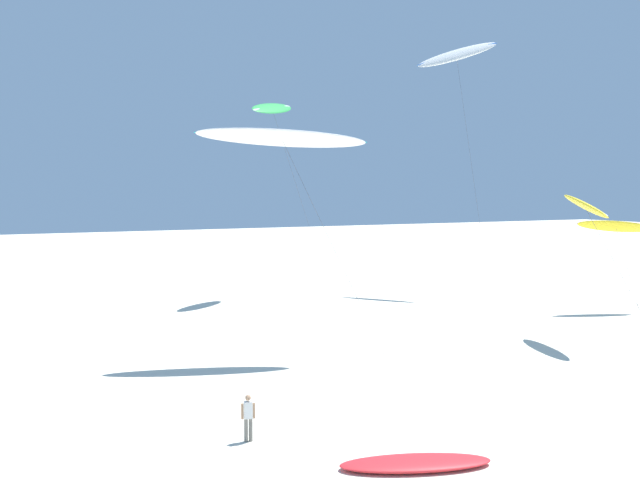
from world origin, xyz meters
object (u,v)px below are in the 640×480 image
object	(u,v)px
flying_kite_3	(282,138)
person_far_watcher	(248,416)
flying_kite_1	(585,206)
grounded_kite_1	(416,463)
flying_kite_4	(272,108)
flying_kite_5	(456,55)
flying_kite_6	(616,226)

from	to	relation	value
flying_kite_3	person_far_watcher	world-z (taller)	flying_kite_3
flying_kite_1	flying_kite_3	xyz separation A→B (m)	(-17.19, 4.25, 3.61)
grounded_kite_1	flying_kite_1	bearing A→B (deg)	29.62
flying_kite_3	person_far_watcher	bearing A→B (deg)	-118.75
flying_kite_4	flying_kite_5	xyz separation A→B (m)	(15.87, -3.05, 5.05)
flying_kite_5	flying_kite_3	bearing A→B (deg)	-146.07
flying_kite_3	flying_kite_6	xyz separation A→B (m)	(26.97, 1.82, -5.33)
flying_kite_1	flying_kite_4	world-z (taller)	flying_kite_4
person_far_watcher	flying_kite_4	bearing A→B (deg)	66.29
flying_kite_6	grounded_kite_1	distance (m)	33.81
flying_kite_3	flying_kite_4	size ratio (longest dim) A/B	0.75
flying_kite_1	flying_kite_6	bearing A→B (deg)	31.86
flying_kite_3	flying_kite_5	distance (m)	28.86
flying_kite_4	grounded_kite_1	distance (m)	37.71
flying_kite_1	flying_kite_3	bearing A→B (deg)	166.10
flying_kite_5	grounded_kite_1	size ratio (longest dim) A/B	4.24
flying_kite_4	flying_kite_6	bearing A→B (deg)	-39.55
flying_kite_3	flying_kite_6	bearing A→B (deg)	3.87
flying_kite_1	flying_kite_5	bearing A→B (deg)	74.05
flying_kite_5	flying_kite_6	bearing A→B (deg)	-72.78
flying_kite_5	flying_kite_4	bearing A→B (deg)	169.10
flying_kite_1	flying_kite_5	size ratio (longest dim) A/B	0.41
flying_kite_4	flying_kite_6	distance (m)	27.57
person_far_watcher	flying_kite_3	bearing A→B (deg)	61.25
flying_kite_4	flying_kite_5	size ratio (longest dim) A/B	0.75
flying_kite_4	person_far_watcher	xyz separation A→B (m)	(-12.69, -28.89, -14.50)
flying_kite_5	flying_kite_6	xyz separation A→B (m)	(4.18, -13.50, -14.22)
flying_kite_1	flying_kite_5	distance (m)	23.90
flying_kite_3	flying_kite_4	bearing A→B (deg)	69.37
flying_kite_4	flying_kite_5	distance (m)	16.93
grounded_kite_1	person_far_watcher	bearing A→B (deg)	132.03
flying_kite_5	person_far_watcher	world-z (taller)	flying_kite_5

